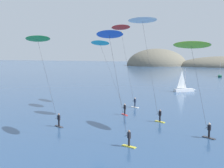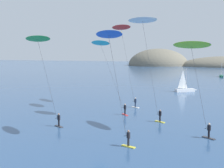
# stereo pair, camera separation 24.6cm
# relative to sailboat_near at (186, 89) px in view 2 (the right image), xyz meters

# --- Properties ---
(headland_island) EXTENTS (104.65, 43.15, 25.98)m
(headland_island) POSITION_rel_sailboat_near_xyz_m (-21.76, 144.65, -0.64)
(headland_island) COLOR #6B6656
(headland_island) RESTS_ON ground
(sailboat_near) EXTENTS (5.33, 4.35, 5.70)m
(sailboat_near) POSITION_rel_sailboat_near_xyz_m (0.00, 0.00, 0.00)
(sailboat_near) COLOR white
(sailboat_near) RESTS_ON ground
(sailboat_far) EXTENTS (1.58, 5.91, 5.70)m
(sailboat_far) POSITION_rel_sailboat_near_xyz_m (6.75, 49.30, 0.00)
(sailboat_far) COLOR #23664C
(sailboat_far) RESTS_ON ground
(kitesurfer_lime) EXTENTS (5.77, 4.41, 10.71)m
(kitesurfer_lime) POSITION_rel_sailboat_near_xyz_m (5.53, -36.01, 8.81)
(kitesurfer_lime) COLOR #2D2D33
(kitesurfer_lime) RESTS_ON ground
(kitesurfer_green) EXTENTS (6.90, 2.54, 11.62)m
(kitesurfer_green) POSITION_rel_sailboat_near_xyz_m (-13.42, -38.94, 9.50)
(kitesurfer_green) COLOR #2D2D33
(kitesurfer_green) RESTS_ON ground
(kitesurfer_blue) EXTENTS (5.89, 3.74, 11.71)m
(kitesurfer_blue) POSITION_rel_sailboat_near_xyz_m (-2.02, -42.12, 9.52)
(kitesurfer_blue) COLOR yellow
(kitesurfer_blue) RESTS_ON ground
(kitesurfer_white) EXTENTS (5.98, 2.66, 14.19)m
(kitesurfer_white) POSITION_rel_sailboat_near_xyz_m (-1.49, -31.78, 12.06)
(kitesurfer_white) COLOR yellow
(kitesurfer_white) RESTS_ON ground
(kitesurfer_red) EXTENTS (6.70, 4.23, 14.35)m
(kitesurfer_red) POSITION_rel_sailboat_near_xyz_m (-8.27, -22.10, 12.06)
(kitesurfer_red) COLOR silver
(kitesurfer_red) RESTS_ON ground
(kitesurfer_cyan) EXTENTS (8.34, 5.01, 11.42)m
(kitesurfer_cyan) POSITION_rel_sailboat_near_xyz_m (-9.63, -27.63, 9.43)
(kitesurfer_cyan) COLOR red
(kitesurfer_cyan) RESTS_ON ground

